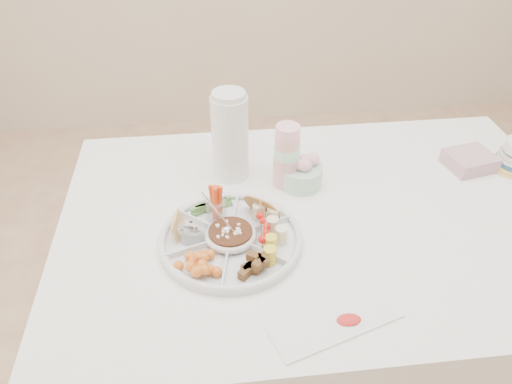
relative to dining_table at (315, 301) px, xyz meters
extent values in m
plane|color=tan|center=(0.00, 0.00, -0.38)|extent=(4.00, 4.00, 0.00)
cube|color=white|center=(0.00, 0.00, 0.00)|extent=(1.52, 1.02, 0.76)
cylinder|color=silver|center=(-0.28, -0.09, 0.40)|extent=(0.48, 0.48, 0.04)
cylinder|color=#321609|center=(-0.28, -0.09, 0.41)|extent=(0.15, 0.15, 0.04)
cylinder|color=silver|center=(-0.09, 0.16, 0.49)|extent=(0.09, 0.09, 0.22)
cylinder|color=silver|center=(-0.25, 0.23, 0.53)|extent=(0.12, 0.12, 0.29)
cylinder|color=#8EB79A|center=(-0.04, 0.15, 0.43)|extent=(0.13, 0.13, 0.10)
cube|color=#BE95A0|center=(0.53, 0.19, 0.40)|extent=(0.17, 0.15, 0.05)
cube|color=white|center=(-0.06, -0.39, 0.38)|extent=(0.32, 0.19, 0.01)
camera|label=1|loc=(-0.33, -1.09, 1.30)|focal=35.00mm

